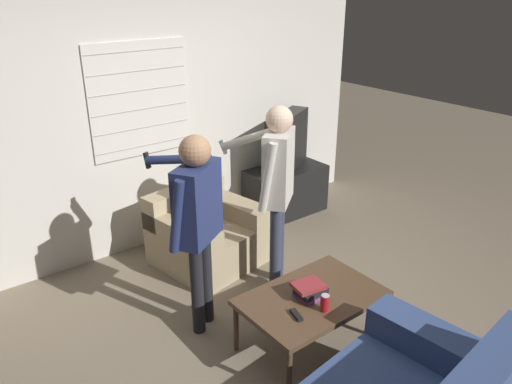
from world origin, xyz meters
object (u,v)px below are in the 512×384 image
book_stack (310,290)px  soda_can (325,303)px  armchair_beige (206,234)px  spare_remote (296,315)px  person_right_standing (277,176)px  coffee_table (312,300)px  tv (287,142)px  person_left_standing (197,211)px

book_stack → soda_can: soda_can is taller
armchair_beige → spare_remote: 1.68m
armchair_beige → person_right_standing: bearing=100.3°
coffee_table → tv: (1.38, 1.89, 0.48)m
armchair_beige → book_stack: 1.54m
person_left_standing → soda_can: bearing=-93.2°
tv → book_stack: 2.37m
coffee_table → person_left_standing: person_left_standing is taller
person_left_standing → soda_can: size_ratio=12.64×
person_left_standing → book_stack: person_left_standing is taller
tv → person_right_standing: person_right_standing is taller
person_right_standing → spare_remote: 1.23m
armchair_beige → coffee_table: (-0.05, -1.53, 0.11)m
armchair_beige → spare_remote: size_ratio=7.63×
coffee_table → tv: size_ratio=1.28×
coffee_table → book_stack: 0.09m
armchair_beige → spare_remote: armchair_beige is taller
person_left_standing → person_right_standing: person_right_standing is taller
coffee_table → tv: 2.39m
tv → spare_remote: (-1.64, -2.00, -0.43)m
person_left_standing → person_right_standing: size_ratio=0.96×
armchair_beige → person_right_standing: 1.09m
armchair_beige → soda_can: (-0.10, -1.71, 0.21)m
armchair_beige → person_right_standing: size_ratio=0.63×
tv → book_stack: (-1.40, -1.88, -0.39)m
armchair_beige → coffee_table: size_ratio=1.00×
person_right_standing → soda_can: person_right_standing is taller
soda_can → tv: bearing=55.3°
armchair_beige → coffee_table: bearing=78.1°
person_right_standing → person_left_standing: bearing=147.6°
tv → person_left_standing: bearing=4.9°
armchair_beige → tv: size_ratio=1.29×
coffee_table → soda_can: 0.21m
armchair_beige → spare_remote: (-0.30, -1.64, 0.16)m
coffee_table → spare_remote: spare_remote is taller
spare_remote → coffee_table: bearing=38.3°
armchair_beige → tv: tv is taller
soda_can → spare_remote: soda_can is taller
armchair_beige → spare_remote: bearing=69.5°
soda_can → spare_remote: bearing=160.7°
person_left_standing → soda_can: 1.13m
book_stack → tv: bearing=53.3°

